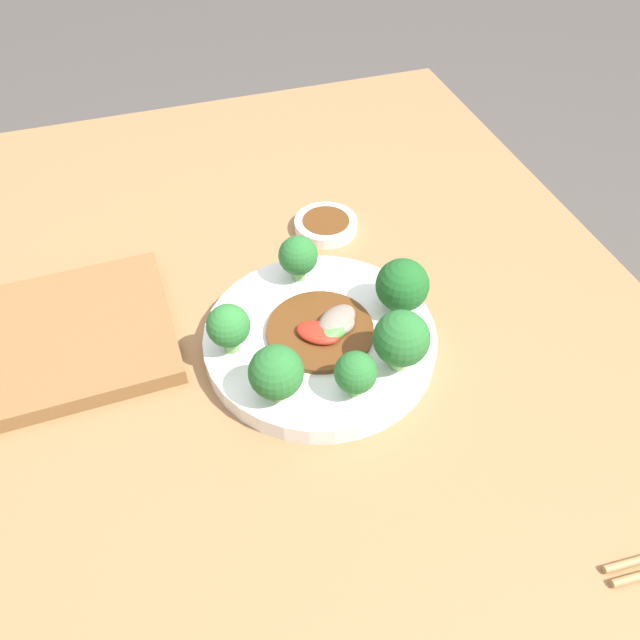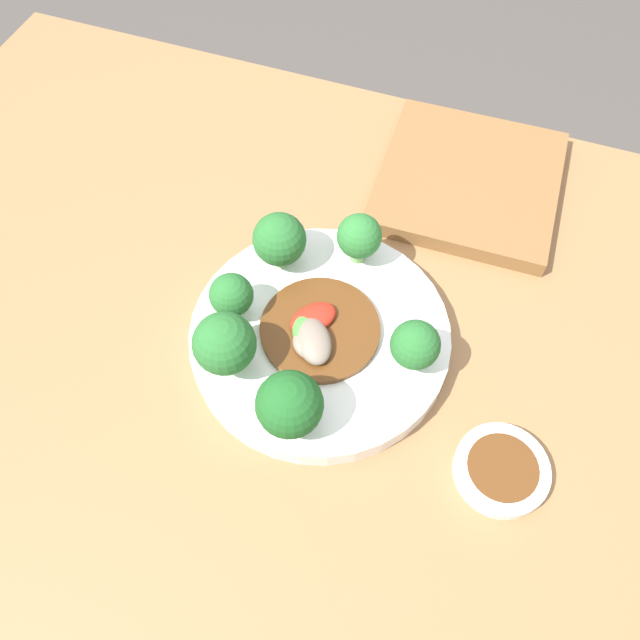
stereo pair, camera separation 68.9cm
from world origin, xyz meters
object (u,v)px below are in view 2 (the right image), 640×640
object	(u,v)px
broccoli_southeast	(279,240)
broccoli_west	(415,345)
sauce_dish	(501,470)
broccoli_north	(288,404)
plate	(320,336)
cutting_board	(468,181)
broccoli_south	(359,237)
stirfry_center	(316,331)
broccoli_east	(231,295)
broccoli_northeast	(225,344)

from	to	relation	value
broccoli_southeast	broccoli_west	bearing A→B (deg)	156.41
sauce_dish	broccoli_north	bearing A→B (deg)	7.46
broccoli_west	broccoli_southeast	bearing A→B (deg)	-23.59
plate	cutting_board	xyz separation A→B (m)	(-0.09, -0.26, -0.00)
broccoli_south	sauce_dish	world-z (taller)	broccoli_south
broccoli_southeast	stirfry_center	distance (m)	0.10
broccoli_west	broccoli_north	distance (m)	0.13
broccoli_east	cutting_board	bearing A→B (deg)	-124.11
broccoli_west	sauce_dish	distance (m)	0.13
plate	broccoli_north	size ratio (longest dim) A/B	3.87
plate	broccoli_southeast	bearing A→B (deg)	-44.70
plate	cutting_board	size ratio (longest dim) A/B	1.19
broccoli_north	stirfry_center	world-z (taller)	broccoli_north
stirfry_center	broccoli_north	bearing A→B (deg)	94.76
plate	broccoli_east	world-z (taller)	broccoli_east
stirfry_center	cutting_board	world-z (taller)	stirfry_center
broccoli_south	stirfry_center	bearing A→B (deg)	84.91
broccoli_southeast	stirfry_center	bearing A→B (deg)	131.87
broccoli_northeast	broccoli_southeast	bearing A→B (deg)	-90.42
broccoli_west	cutting_board	bearing A→B (deg)	-90.02
plate	stirfry_center	size ratio (longest dim) A/B	2.18
broccoli_west	sauce_dish	size ratio (longest dim) A/B	0.68
broccoli_east	broccoli_west	world-z (taller)	broccoli_west
broccoli_northeast	stirfry_center	world-z (taller)	broccoli_northeast
broccoli_south	sauce_dish	bearing A→B (deg)	138.29
broccoli_east	sauce_dish	size ratio (longest dim) A/B	0.62
broccoli_south	broccoli_west	size ratio (longest dim) A/B	1.03
broccoli_northeast	broccoli_south	size ratio (longest dim) A/B	1.18
broccoli_northeast	broccoli_south	world-z (taller)	broccoli_northeast
broccoli_northeast	broccoli_southeast	size ratio (longest dim) A/B	1.11
broccoli_east	sauce_dish	xyz separation A→B (m)	(-0.28, 0.06, -0.04)
broccoli_east	broccoli_southeast	bearing A→B (deg)	-105.17
broccoli_southeast	broccoli_northeast	bearing A→B (deg)	89.58
broccoli_east	stirfry_center	xyz separation A→B (m)	(-0.08, -0.00, -0.02)
broccoli_south	cutting_board	size ratio (longest dim) A/B	0.27
plate	cutting_board	distance (m)	0.27
broccoli_east	cutting_board	size ratio (longest dim) A/B	0.24
plate	broccoli_south	xyz separation A→B (m)	(-0.01, -0.10, 0.05)
broccoli_west	stirfry_center	bearing A→B (deg)	1.65
broccoli_east	stirfry_center	world-z (taller)	broccoli_east
plate	sauce_dish	size ratio (longest dim) A/B	3.04
broccoli_northeast	broccoli_west	world-z (taller)	broccoli_northeast
plate	broccoli_south	bearing A→B (deg)	-94.26
broccoli_east	broccoli_west	size ratio (longest dim) A/B	0.91
broccoli_west	stirfry_center	world-z (taller)	broccoli_west
broccoli_north	broccoli_east	bearing A→B (deg)	-43.81
broccoli_east	cutting_board	world-z (taller)	broccoli_east
stirfry_center	plate	bearing A→B (deg)	-107.65
plate	broccoli_southeast	size ratio (longest dim) A/B	4.07
broccoli_west	cutting_board	xyz separation A→B (m)	(-0.00, -0.26, -0.05)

